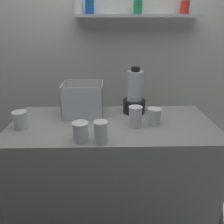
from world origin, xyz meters
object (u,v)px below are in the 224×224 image
(juice_cup_pomegranate_left, at_px, (81,133))
(juice_cup_orange_far_right, at_px, (154,117))
(juice_cup_beet_far_left, at_px, (20,120))
(blender_pitcher, at_px, (134,96))
(juice_cup_pomegranate_right, at_px, (135,118))
(carrot_display_bin, at_px, (84,105))
(juice_cup_carrot_middle, at_px, (101,133))

(juice_cup_pomegranate_left, bearing_deg, juice_cup_orange_far_right, 25.05)
(juice_cup_beet_far_left, bearing_deg, blender_pitcher, 18.23)
(juice_cup_pomegranate_right, bearing_deg, blender_pitcher, 84.98)
(carrot_display_bin, distance_m, blender_pitcher, 0.38)
(blender_pitcher, relative_size, juice_cup_beet_far_left, 3.12)
(blender_pitcher, height_order, juice_cup_orange_far_right, blender_pitcher)
(carrot_display_bin, relative_size, juice_cup_pomegranate_right, 2.12)
(juice_cup_pomegranate_right, relative_size, juice_cup_orange_far_right, 1.24)
(juice_cup_beet_far_left, relative_size, juice_cup_pomegranate_right, 0.82)
(juice_cup_carrot_middle, relative_size, juice_cup_orange_far_right, 1.16)
(juice_cup_pomegranate_left, distance_m, juice_cup_pomegranate_right, 0.39)
(blender_pitcher, bearing_deg, carrot_display_bin, -175.99)
(juice_cup_beet_far_left, height_order, juice_cup_pomegranate_right, juice_cup_pomegranate_right)
(carrot_display_bin, bearing_deg, juice_cup_beet_far_left, -149.88)
(juice_cup_beet_far_left, bearing_deg, juice_cup_orange_far_right, 2.57)
(juice_cup_orange_far_right, bearing_deg, juice_cup_pomegranate_left, -154.95)
(juice_cup_pomegranate_left, height_order, juice_cup_orange_far_right, juice_cup_pomegranate_left)
(juice_cup_orange_far_right, bearing_deg, juice_cup_carrot_middle, -146.13)
(juice_cup_orange_far_right, bearing_deg, carrot_display_bin, 159.02)
(blender_pitcher, bearing_deg, juice_cup_orange_far_right, -62.61)
(juice_cup_pomegranate_left, distance_m, juice_cup_carrot_middle, 0.12)
(carrot_display_bin, height_order, juice_cup_carrot_middle, carrot_display_bin)
(juice_cup_beet_far_left, xyz_separation_m, juice_cup_pomegranate_right, (0.75, 0.01, 0.01))
(juice_cup_beet_far_left, xyz_separation_m, juice_cup_pomegranate_left, (0.41, -0.18, -0.00))
(carrot_display_bin, distance_m, juice_cup_carrot_middle, 0.45)
(juice_cup_pomegranate_right, xyz_separation_m, juice_cup_orange_far_right, (0.13, 0.03, -0.01))
(carrot_display_bin, distance_m, juice_cup_pomegranate_right, 0.42)
(carrot_display_bin, bearing_deg, juice_cup_carrot_middle, -72.34)
(juice_cup_beet_far_left, distance_m, juice_cup_pomegranate_left, 0.45)
(juice_cup_carrot_middle, height_order, juice_cup_orange_far_right, juice_cup_carrot_middle)
(juice_cup_orange_far_right, bearing_deg, blender_pitcher, 117.39)
(juice_cup_pomegranate_left, xyz_separation_m, juice_cup_orange_far_right, (0.47, 0.22, -0.00))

